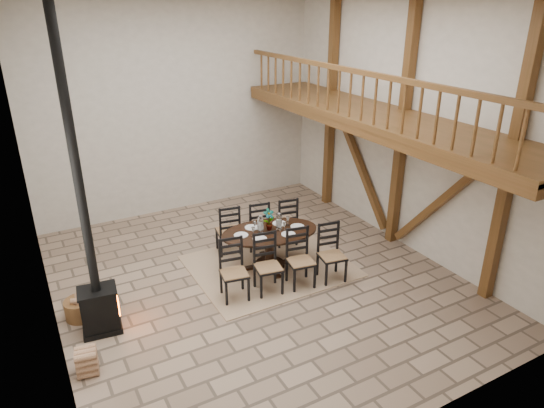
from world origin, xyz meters
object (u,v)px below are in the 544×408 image
dining_table (271,251)px  log_stack (87,361)px  log_basket (80,308)px  wood_stove (93,269)px

dining_table → log_stack: bearing=-151.1°
dining_table → log_basket: bearing=-172.7°
log_stack → log_basket: bearing=84.8°
dining_table → log_stack: size_ratio=6.04×
log_basket → wood_stove: bearing=-65.8°
dining_table → wood_stove: bearing=-163.5°
dining_table → wood_stove: wood_stove is taller
dining_table → log_basket: size_ratio=4.86×
log_basket → dining_table: bearing=-2.4°
log_basket → log_stack: (-0.13, -1.44, 0.02)m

